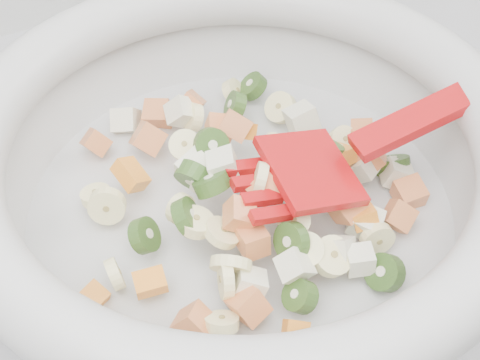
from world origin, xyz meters
name	(u,v)px	position (x,y,z in m)	size (l,w,h in m)	color
mixing_bowl	(241,167)	(-0.18, 1.40, 0.96)	(0.50, 0.41, 0.13)	#BCBDBB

